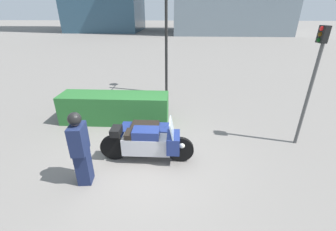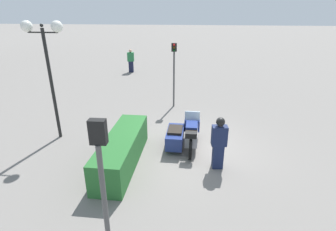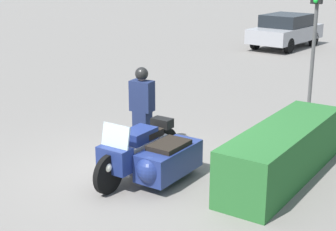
% 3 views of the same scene
% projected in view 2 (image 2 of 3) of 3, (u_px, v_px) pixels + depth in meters
% --- Properties ---
extents(ground_plane, '(160.00, 160.00, 0.00)m').
position_uv_depth(ground_plane, '(195.00, 148.00, 9.67)').
color(ground_plane, slate).
extents(police_motorcycle, '(2.41, 1.19, 1.17)m').
position_uv_depth(police_motorcycle, '(183.00, 134.00, 9.69)').
color(police_motorcycle, black).
rests_on(police_motorcycle, ground).
extents(officer_rider, '(0.33, 0.50, 1.74)m').
position_uv_depth(officer_rider, '(219.00, 142.00, 8.17)').
color(officer_rider, '#192347').
rests_on(officer_rider, ground).
extents(hedge_bush_curbside, '(3.67, 0.96, 0.99)m').
position_uv_depth(hedge_bush_curbside, '(122.00, 150.00, 8.55)').
color(hedge_bush_curbside, '#28662D').
rests_on(hedge_bush_curbside, ground).
extents(twin_lamp_post, '(0.39, 1.49, 4.41)m').
position_uv_depth(twin_lamp_post, '(45.00, 47.00, 9.21)').
color(twin_lamp_post, black).
rests_on(twin_lamp_post, ground).
extents(traffic_light_near, '(0.23, 0.27, 3.25)m').
position_uv_depth(traffic_light_near, '(174.00, 66.00, 13.01)').
color(traffic_light_near, '#4C4C4C').
rests_on(traffic_light_near, ground).
extents(traffic_light_far, '(0.23, 0.26, 3.25)m').
position_uv_depth(traffic_light_far, '(103.00, 182.00, 4.27)').
color(traffic_light_far, '#4C4C4C').
rests_on(traffic_light_far, ground).
extents(pedestrian_bystander, '(0.37, 0.55, 1.81)m').
position_uv_depth(pedestrian_bystander, '(131.00, 61.00, 20.96)').
color(pedestrian_bystander, '#191E38').
rests_on(pedestrian_bystander, ground).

